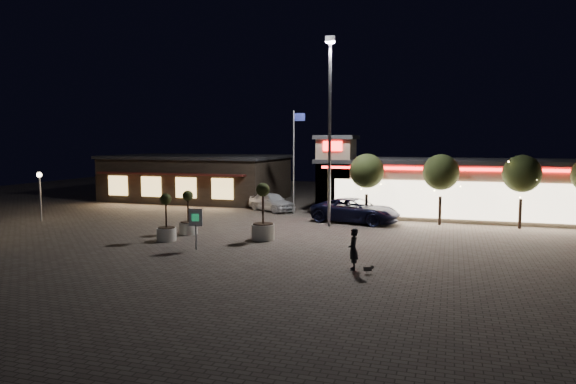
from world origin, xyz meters
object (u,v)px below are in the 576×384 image
(pedestrian, at_px, (353,249))
(planter_mid, at_px, (166,226))
(pickup_truck, at_px, (355,210))
(white_sedan, at_px, (272,202))
(planter_left, at_px, (188,221))
(valet_sign, at_px, (196,221))

(pedestrian, height_order, planter_mid, planter_mid)
(pickup_truck, bearing_deg, pedestrian, -158.67)
(white_sedan, relative_size, pedestrian, 2.46)
(white_sedan, height_order, planter_mid, planter_mid)
(pickup_truck, xyz_separation_m, planter_left, (-8.89, -7.59, -0.02))
(pickup_truck, bearing_deg, planter_left, 141.95)
(white_sedan, distance_m, pedestrian, 19.65)
(pedestrian, xyz_separation_m, planter_mid, (-11.35, 3.33, -0.08))
(pedestrian, bearing_deg, planter_mid, -119.77)
(white_sedan, xyz_separation_m, planter_mid, (-1.49, -13.66, 0.07))
(pickup_truck, bearing_deg, white_sedan, 74.63)
(pedestrian, bearing_deg, planter_left, -129.90)
(planter_mid, bearing_deg, pedestrian, -16.37)
(white_sedan, bearing_deg, valet_sign, -142.40)
(planter_left, distance_m, planter_mid, 2.25)
(pedestrian, bearing_deg, white_sedan, -163.29)
(valet_sign, bearing_deg, white_sedan, 94.63)
(planter_left, bearing_deg, pedestrian, -26.49)
(planter_left, bearing_deg, valet_sign, -56.41)
(pickup_truck, bearing_deg, valet_sign, 162.53)
(pedestrian, relative_size, planter_mid, 0.68)
(white_sedan, distance_m, planter_mid, 13.74)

